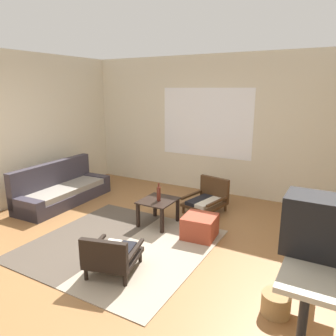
# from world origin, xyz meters

# --- Properties ---
(ground_plane) EXTENTS (7.80, 7.80, 0.00)m
(ground_plane) POSITION_xyz_m (0.00, 0.00, 0.00)
(ground_plane) COLOR olive
(far_wall_with_window) EXTENTS (5.60, 0.13, 2.70)m
(far_wall_with_window) POSITION_xyz_m (0.00, 3.06, 1.35)
(far_wall_with_window) COLOR beige
(far_wall_with_window) RESTS_ON ground
(area_rug) EXTENTS (2.27, 2.24, 0.01)m
(area_rug) POSITION_xyz_m (-0.04, 0.21, 0.01)
(area_rug) COLOR #4C4238
(area_rug) RESTS_ON ground
(couch) EXTENTS (0.76, 1.89, 0.74)m
(couch) POSITION_xyz_m (-2.01, 1.02, 0.22)
(couch) COLOR #38333D
(couch) RESTS_ON ground
(coffee_table) EXTENTS (0.50, 0.57, 0.41)m
(coffee_table) POSITION_xyz_m (0.06, 1.04, 0.32)
(coffee_table) COLOR black
(coffee_table) RESTS_ON ground
(armchair_by_window) EXTENTS (0.69, 0.75, 0.56)m
(armchair_by_window) POSITION_xyz_m (0.51, 1.95, 0.23)
(armchair_by_window) COLOR #472D19
(armchair_by_window) RESTS_ON ground
(armchair_striped_foreground) EXTENTS (0.67, 0.71, 0.51)m
(armchair_striped_foreground) POSITION_xyz_m (0.31, -0.39, 0.24)
(armchair_striped_foreground) COLOR black
(armchair_striped_foreground) RESTS_ON ground
(ottoman_orange) EXTENTS (0.48, 0.48, 0.32)m
(ottoman_orange) POSITION_xyz_m (0.81, 0.95, 0.16)
(ottoman_orange) COLOR #993D28
(ottoman_orange) RESTS_ON ground
(console_shelf) EXTENTS (0.38, 1.56, 0.83)m
(console_shelf) POSITION_xyz_m (2.35, -0.23, 0.73)
(console_shelf) COLOR #B2AD9E
(console_shelf) RESTS_ON ground
(crt_television) EXTENTS (0.49, 0.35, 0.45)m
(crt_television) POSITION_xyz_m (2.35, -0.39, 1.06)
(crt_television) COLOR black
(crt_television) RESTS_ON console_shelf
(clay_vase) EXTENTS (0.20, 0.20, 0.30)m
(clay_vase) POSITION_xyz_m (2.35, 0.03, 0.94)
(clay_vase) COLOR brown
(clay_vase) RESTS_ON console_shelf
(glass_bottle) EXTENTS (0.06, 0.06, 0.28)m
(glass_bottle) POSITION_xyz_m (0.09, 1.01, 0.52)
(glass_bottle) COLOR #5B2319
(glass_bottle) RESTS_ON coffee_table
(wicker_basket) EXTENTS (0.27, 0.27, 0.21)m
(wicker_basket) POSITION_xyz_m (2.07, -0.15, 0.10)
(wicker_basket) COLOR #9E7A4C
(wicker_basket) RESTS_ON ground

